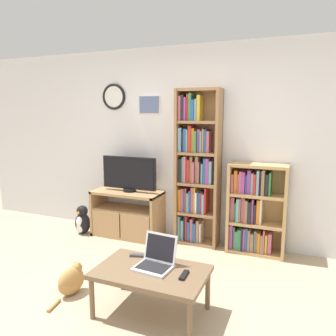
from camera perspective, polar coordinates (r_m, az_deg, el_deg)
ground_plane at (r=3.12m, az=-9.07°, el=-24.25°), size 18.00×18.00×0.00m
wall_back at (r=4.43m, az=3.88°, el=4.06°), size 7.15×0.09×2.60m
tv_stand at (r=4.70m, az=-7.17°, el=-7.89°), size 0.98×0.45×0.64m
television at (r=4.57m, az=-6.79°, el=-1.02°), size 0.80×0.18×0.49m
bookshelf_tall at (r=4.28m, az=4.89°, el=-0.26°), size 0.57×0.27×2.03m
bookshelf_short at (r=4.21m, az=14.62°, el=-7.13°), size 0.70×0.29×1.12m
coffee_table at (r=2.95m, az=-2.96°, el=-18.04°), size 0.95×0.59×0.41m
laptop at (r=2.96m, az=-2.07°, el=-15.59°), size 0.33×0.32×0.27m
remote_near_laptop at (r=3.17m, az=-5.19°, el=-14.94°), size 0.17×0.09×0.02m
remote_far_from_laptop at (r=2.83m, az=2.82°, el=-18.13°), size 0.05×0.16×0.02m
cat at (r=3.46m, az=-16.38°, el=-18.21°), size 0.22×0.49×0.31m
penguin_figurine at (r=4.94m, az=-14.71°, el=-8.90°), size 0.22×0.20×0.42m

